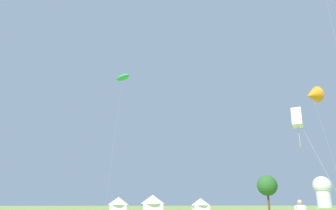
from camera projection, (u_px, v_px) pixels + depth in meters
name	position (u px, v px, depth m)	size (l,w,h in m)	color
kite_orange_delta	(312.00, 95.00, 55.43)	(3.86, 3.74, 21.26)	orange
kite_white_box	(297.00, 118.00, 24.89)	(2.47, 2.92, 8.80)	white
kite_green_parafoil	(123.00, 78.00, 62.38)	(3.74, 4.21, 25.78)	green
festival_tent_left	(118.00, 203.00, 64.11)	(4.23, 4.23, 2.75)	white
festival_tent_center	(153.00, 202.00, 64.97)	(4.92, 4.92, 3.19)	white
festival_tent_right	(201.00, 204.00, 65.99)	(3.91, 3.91, 2.54)	white
observatory_dome	(323.00, 190.00, 112.67)	(6.40, 6.40, 10.80)	white
tree_distant_left	(267.00, 186.00, 70.14)	(4.44, 4.44, 7.52)	brown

